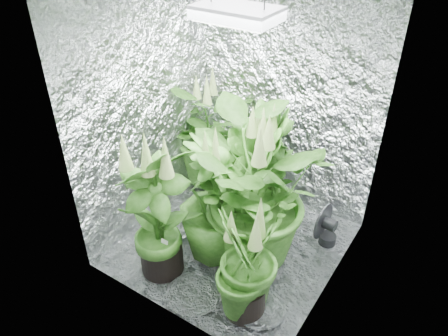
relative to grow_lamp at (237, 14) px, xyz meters
name	(u,v)px	position (x,y,z in m)	size (l,w,h in m)	color
ground	(233,244)	(0.00, 0.00, -1.83)	(1.60, 1.60, 0.00)	silver
walls	(235,137)	(0.00, 0.00, -0.83)	(1.62, 1.62, 2.00)	silver
grow_lamp	(237,14)	(0.00, 0.00, 0.00)	(0.50, 0.30, 0.22)	gray
plant_a	(214,134)	(-0.61, 0.64, -1.29)	(1.21, 1.21, 1.13)	black
plant_b	(263,165)	(-0.01, 0.47, -1.32)	(0.75, 0.75, 1.09)	black
plant_c	(255,179)	(0.07, 0.20, -1.27)	(0.66, 0.66, 1.19)	black
plant_d	(215,202)	(-0.07, -0.15, -1.33)	(0.74, 0.74, 1.07)	black
plant_e	(250,197)	(0.18, -0.06, -1.23)	(1.16, 1.16, 1.26)	black
plant_f	(157,212)	(-0.30, -0.52, -1.28)	(0.73, 0.73, 1.20)	black
plant_g	(246,266)	(0.42, -0.51, -1.39)	(0.58, 0.58, 0.96)	black
circulation_fan	(326,227)	(0.60, 0.44, -1.68)	(0.15, 0.31, 0.35)	black
plant_label	(164,245)	(-0.24, -0.55, -1.53)	(0.06, 0.01, 0.09)	white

